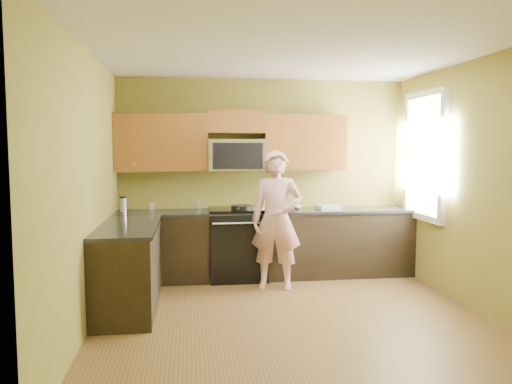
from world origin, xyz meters
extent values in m
plane|color=brown|center=(0.00, 0.00, 0.00)|extent=(4.00, 4.00, 0.00)
plane|color=white|center=(0.00, 0.00, 2.70)|extent=(4.00, 4.00, 0.00)
plane|color=olive|center=(0.00, 2.00, 1.35)|extent=(4.00, 0.00, 4.00)
plane|color=olive|center=(0.00, -2.00, 1.35)|extent=(4.00, 0.00, 4.00)
plane|color=olive|center=(-2.00, 0.00, 1.35)|extent=(0.00, 4.00, 4.00)
plane|color=olive|center=(2.00, 0.00, 1.35)|extent=(0.00, 4.00, 4.00)
cube|color=black|center=(0.00, 1.70, 0.44)|extent=(4.00, 0.60, 0.88)
cube|color=black|center=(-1.70, 0.60, 0.44)|extent=(0.60, 1.60, 0.88)
cube|color=black|center=(0.00, 1.69, 0.90)|extent=(4.00, 0.62, 0.04)
cube|color=black|center=(-1.69, 0.60, 0.90)|extent=(0.62, 1.60, 0.04)
cube|color=brown|center=(-0.40, 1.83, 2.10)|extent=(0.76, 0.33, 0.30)
imported|color=#DC726E|center=(0.04, 1.15, 0.86)|extent=(0.72, 0.58, 1.73)
cube|color=#B27F47|center=(0.14, 1.49, 0.93)|extent=(0.14, 0.14, 0.01)
ellipsoid|color=silver|center=(-0.16, 1.59, 0.95)|extent=(0.13, 0.14, 0.06)
ellipsoid|color=silver|center=(0.43, 1.75, 0.95)|extent=(0.15, 0.16, 0.07)
cube|color=silver|center=(0.85, 1.69, 0.95)|extent=(0.33, 0.28, 0.05)
cylinder|color=silver|center=(-1.53, 1.79, 0.98)|extent=(0.07, 0.07, 0.12)
cylinder|color=silver|center=(-0.91, 1.89, 0.98)|extent=(0.07, 0.07, 0.12)
camera|label=1|loc=(-1.03, -4.85, 1.75)|focal=34.71mm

